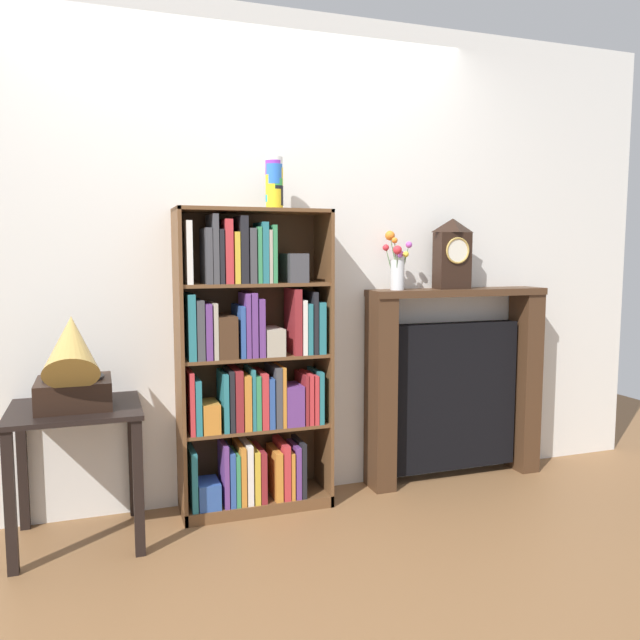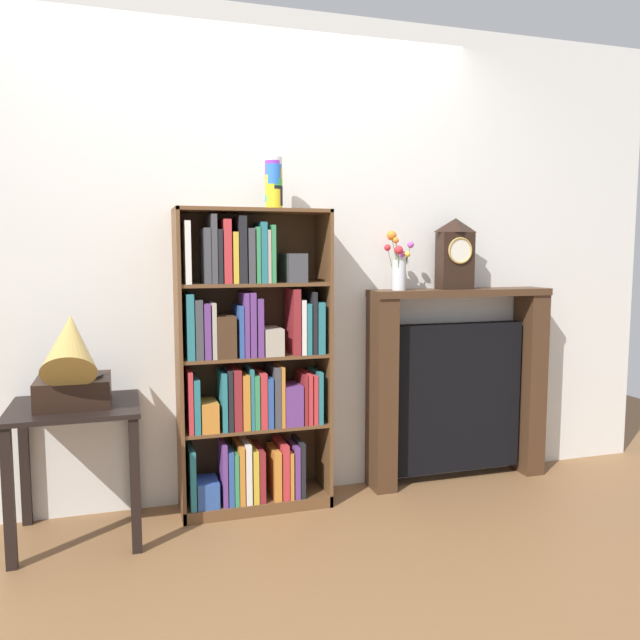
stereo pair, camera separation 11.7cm
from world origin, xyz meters
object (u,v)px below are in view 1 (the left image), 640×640
Objects in this scene: bookshelf at (251,372)px; flower_vase at (397,265)px; mantel_clock at (452,254)px; side_table_left at (76,438)px; gramophone at (73,366)px; cup_stack at (274,183)px; fireplace_mantel at (454,386)px.

flower_vase is (0.84, 0.04, 0.54)m from bookshelf.
mantel_clock is at bearing -0.46° from flower_vase.
side_table_left is 1.28× the size of gramophone.
flower_vase is at bearing 4.07° from cup_stack.
cup_stack is at bearing -175.93° from flower_vase.
flower_vase is (0.71, 0.05, -0.41)m from cup_stack.
mantel_clock is 0.35m from flower_vase.
fireplace_mantel is at bearing 25.80° from mantel_clock.
flower_vase reaches higher than fireplace_mantel.
mantel_clock is 1.22× the size of flower_vase.
flower_vase is at bearing -177.41° from fireplace_mantel.
flower_vase is (-0.39, -0.02, 0.72)m from fireplace_mantel.
mantel_clock is at bearing 2.59° from cup_stack.
cup_stack is 0.52× the size of gramophone.
side_table_left is 1.87m from flower_vase.
gramophone is (0.00, -0.06, 0.34)m from side_table_left.
bookshelf is at bearing 11.62° from gramophone.
cup_stack is 1.12m from mantel_clock.
gramophone is 0.44× the size of fireplace_mantel.
side_table_left is 2.21m from mantel_clock.
bookshelf is 3.87× the size of mantel_clock.
bookshelf reaches higher than mantel_clock.
fireplace_mantel is at bearing 2.90° from bookshelf.
gramophone is at bearing -90.00° from side_table_left.
gramophone is (-0.98, -0.17, -0.85)m from cup_stack.
cup_stack reaches higher than side_table_left.
gramophone is 1.76m from flower_vase.
side_table_left is 1.59× the size of mantel_clock.
fireplace_mantel is (1.24, 0.06, -0.17)m from bookshelf.
gramophone reaches higher than side_table_left.
bookshelf is 1.00m from flower_vase.
bookshelf is 1.34m from mantel_clock.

